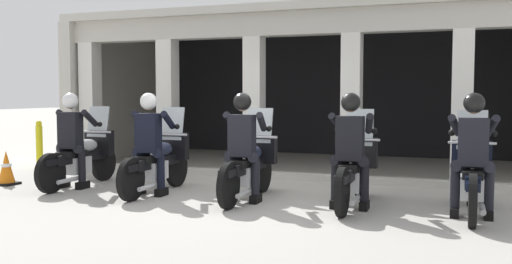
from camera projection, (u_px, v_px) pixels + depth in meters
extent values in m
plane|color=#A8A59E|center=(304.00, 172.00, 11.29)|extent=(80.00, 80.00, 0.00)
cube|color=black|center=(343.00, 94.00, 14.40)|extent=(10.55, 0.24, 3.11)
cube|color=#BCB7AD|center=(302.00, 23.00, 10.51)|extent=(10.55, 0.36, 0.44)
cube|color=#BCB7AD|center=(326.00, 20.00, 12.32)|extent=(10.55, 4.61, 0.16)
cube|color=#BCB7AD|center=(125.00, 94.00, 14.20)|extent=(0.30, 4.61, 3.11)
cube|color=silver|center=(91.00, 104.00, 12.25)|extent=(0.35, 0.36, 2.67)
cube|color=silver|center=(168.00, 105.00, 11.60)|extent=(0.35, 0.36, 2.67)
cube|color=silver|center=(254.00, 106.00, 10.94)|extent=(0.35, 0.36, 2.67)
cube|color=silver|center=(352.00, 107.00, 10.29)|extent=(0.35, 0.36, 2.67)
cube|color=silver|center=(462.00, 107.00, 9.63)|extent=(0.35, 0.36, 2.67)
cube|color=#B7B5AD|center=(294.00, 176.00, 10.23)|extent=(10.15, 0.24, 0.12)
cylinder|color=black|center=(104.00, 163.00, 10.11)|extent=(0.09, 0.64, 0.64)
cylinder|color=black|center=(50.00, 173.00, 8.80)|extent=(0.09, 0.64, 0.64)
cube|color=black|center=(103.00, 151.00, 10.10)|extent=(0.14, 0.44, 0.08)
cube|color=silver|center=(77.00, 165.00, 9.40)|extent=(0.28, 0.44, 0.28)
cube|color=black|center=(79.00, 157.00, 9.44)|extent=(0.18, 1.24, 0.16)
ellipsoid|color=#B2B2B7|center=(87.00, 145.00, 9.64)|extent=(0.26, 0.48, 0.22)
cube|color=black|center=(72.00, 154.00, 9.27)|extent=(0.24, 0.52, 0.10)
cube|color=black|center=(53.00, 162.00, 8.84)|extent=(0.16, 0.48, 0.10)
cylinder|color=silver|center=(101.00, 150.00, 10.04)|extent=(0.05, 0.24, 0.53)
cube|color=black|center=(99.00, 143.00, 9.97)|extent=(0.52, 0.16, 0.44)
sphere|color=silver|center=(103.00, 141.00, 10.06)|extent=(0.18, 0.18, 0.18)
cube|color=silver|center=(98.00, 122.00, 9.93)|extent=(0.40, 0.14, 0.54)
cylinder|color=silver|center=(96.00, 132.00, 9.87)|extent=(0.62, 0.04, 0.04)
cylinder|color=silver|center=(69.00, 180.00, 9.05)|extent=(0.07, 0.55, 0.07)
cube|color=black|center=(70.00, 130.00, 9.22)|extent=(0.36, 0.22, 0.60)
cube|color=black|center=(75.00, 129.00, 9.33)|extent=(0.05, 0.02, 0.32)
sphere|color=#936B51|center=(70.00, 103.00, 9.21)|extent=(0.21, 0.21, 0.21)
sphere|color=silver|center=(70.00, 101.00, 9.21)|extent=(0.26, 0.26, 0.26)
cylinder|color=black|center=(79.00, 149.00, 9.22)|extent=(0.26, 0.29, 0.17)
cylinder|color=black|center=(82.00, 166.00, 9.21)|extent=(0.12, 0.12, 0.53)
cube|color=black|center=(83.00, 185.00, 9.25)|extent=(0.11, 0.26, 0.12)
cylinder|color=black|center=(65.00, 148.00, 9.31)|extent=(0.26, 0.29, 0.17)
cylinder|color=black|center=(62.00, 165.00, 9.35)|extent=(0.12, 0.12, 0.53)
cube|color=black|center=(63.00, 184.00, 9.38)|extent=(0.11, 0.26, 0.12)
cylinder|color=black|center=(90.00, 118.00, 9.35)|extent=(0.19, 0.48, 0.31)
sphere|color=black|center=(100.00, 124.00, 9.54)|extent=(0.09, 0.09, 0.09)
cylinder|color=black|center=(68.00, 118.00, 9.50)|extent=(0.19, 0.48, 0.31)
sphere|color=black|center=(74.00, 124.00, 9.72)|extent=(0.09, 0.09, 0.09)
cylinder|color=black|center=(177.00, 168.00, 9.46)|extent=(0.09, 0.64, 0.64)
cylinder|color=black|center=(131.00, 180.00, 8.15)|extent=(0.09, 0.64, 0.64)
cube|color=black|center=(177.00, 155.00, 9.45)|extent=(0.14, 0.44, 0.08)
cube|color=silver|center=(154.00, 170.00, 8.76)|extent=(0.28, 0.44, 0.28)
cube|color=black|center=(155.00, 162.00, 8.79)|extent=(0.18, 1.24, 0.16)
ellipsoid|color=#1E2338|center=(162.00, 149.00, 8.99)|extent=(0.26, 0.48, 0.22)
cube|color=black|center=(149.00, 159.00, 8.62)|extent=(0.24, 0.52, 0.10)
cube|color=black|center=(133.00, 167.00, 8.19)|extent=(0.16, 0.48, 0.10)
cylinder|color=silver|center=(175.00, 154.00, 9.39)|extent=(0.05, 0.24, 0.53)
cube|color=black|center=(173.00, 146.00, 9.32)|extent=(0.52, 0.16, 0.44)
sphere|color=silver|center=(176.00, 144.00, 9.42)|extent=(0.18, 0.18, 0.18)
cube|color=silver|center=(172.00, 124.00, 9.28)|extent=(0.40, 0.14, 0.54)
cylinder|color=silver|center=(170.00, 134.00, 9.22)|extent=(0.62, 0.04, 0.04)
cylinder|color=silver|center=(149.00, 187.00, 8.40)|extent=(0.07, 0.55, 0.07)
cube|color=black|center=(148.00, 133.00, 8.57)|extent=(0.36, 0.22, 0.60)
cube|color=#591414|center=(152.00, 131.00, 8.69)|extent=(0.05, 0.02, 0.32)
sphere|color=tan|center=(149.00, 103.00, 8.56)|extent=(0.21, 0.21, 0.21)
sphere|color=silver|center=(149.00, 101.00, 8.56)|extent=(0.26, 0.26, 0.26)
cylinder|color=black|center=(157.00, 153.00, 8.57)|extent=(0.26, 0.29, 0.17)
cylinder|color=black|center=(161.00, 171.00, 8.56)|extent=(0.12, 0.12, 0.53)
cube|color=black|center=(161.00, 192.00, 8.60)|extent=(0.11, 0.26, 0.12)
cylinder|color=black|center=(141.00, 153.00, 8.66)|extent=(0.26, 0.29, 0.17)
cylinder|color=black|center=(138.00, 170.00, 8.70)|extent=(0.12, 0.12, 0.53)
cube|color=black|center=(139.00, 191.00, 8.73)|extent=(0.11, 0.26, 0.12)
cylinder|color=black|center=(168.00, 120.00, 8.70)|extent=(0.19, 0.48, 0.31)
sphere|color=black|center=(177.00, 126.00, 8.89)|extent=(0.09, 0.09, 0.09)
cylinder|color=black|center=(144.00, 120.00, 8.85)|extent=(0.19, 0.48, 0.31)
sphere|color=black|center=(148.00, 126.00, 9.07)|extent=(0.09, 0.09, 0.09)
cylinder|color=black|center=(263.00, 172.00, 8.92)|extent=(0.09, 0.64, 0.64)
cylinder|color=black|center=(229.00, 186.00, 7.61)|extent=(0.09, 0.64, 0.64)
cube|color=black|center=(263.00, 159.00, 8.90)|extent=(0.14, 0.44, 0.08)
cube|color=silver|center=(246.00, 176.00, 8.21)|extent=(0.28, 0.44, 0.28)
cube|color=black|center=(247.00, 166.00, 8.25)|extent=(0.18, 1.24, 0.16)
ellipsoid|color=#1E2338|center=(252.00, 153.00, 8.44)|extent=(0.26, 0.48, 0.22)
cube|color=black|center=(242.00, 163.00, 8.08)|extent=(0.24, 0.52, 0.10)
cube|color=black|center=(230.00, 172.00, 7.65)|extent=(0.16, 0.48, 0.10)
cylinder|color=silver|center=(261.00, 158.00, 8.84)|extent=(0.05, 0.24, 0.53)
cube|color=black|center=(260.00, 149.00, 8.78)|extent=(0.52, 0.16, 0.44)
sphere|color=silver|center=(262.00, 147.00, 8.87)|extent=(0.18, 0.18, 0.18)
cube|color=silver|center=(260.00, 125.00, 8.73)|extent=(0.40, 0.14, 0.54)
cylinder|color=silver|center=(258.00, 137.00, 8.67)|extent=(0.62, 0.04, 0.04)
cylinder|color=silver|center=(245.00, 193.00, 7.86)|extent=(0.07, 0.55, 0.07)
cube|color=black|center=(242.00, 136.00, 8.03)|extent=(0.36, 0.22, 0.60)
cube|color=#14193F|center=(245.00, 134.00, 8.14)|extent=(0.05, 0.02, 0.32)
sphere|color=tan|center=(242.00, 104.00, 8.02)|extent=(0.21, 0.21, 0.21)
sphere|color=black|center=(242.00, 102.00, 8.02)|extent=(0.26, 0.26, 0.26)
cylinder|color=black|center=(252.00, 157.00, 8.02)|extent=(0.26, 0.29, 0.17)
cylinder|color=black|center=(255.00, 176.00, 8.02)|extent=(0.12, 0.12, 0.53)
cube|color=black|center=(256.00, 199.00, 8.05)|extent=(0.11, 0.26, 0.12)
cylinder|color=black|center=(233.00, 157.00, 8.12)|extent=(0.26, 0.29, 0.17)
cylinder|color=black|center=(230.00, 175.00, 8.16)|extent=(0.12, 0.12, 0.53)
cube|color=black|center=(230.00, 197.00, 8.19)|extent=(0.11, 0.26, 0.12)
cylinder|color=black|center=(262.00, 122.00, 8.16)|extent=(0.19, 0.48, 0.31)
sphere|color=black|center=(269.00, 129.00, 8.35)|extent=(0.09, 0.09, 0.09)
cylinder|color=black|center=(234.00, 121.00, 8.31)|extent=(0.19, 0.48, 0.31)
sphere|color=black|center=(237.00, 128.00, 8.53)|extent=(0.09, 0.09, 0.09)
cylinder|color=black|center=(361.00, 177.00, 8.43)|extent=(0.09, 0.64, 0.64)
cylinder|color=black|center=(342.00, 192.00, 7.12)|extent=(0.09, 0.64, 0.64)
cube|color=black|center=(361.00, 163.00, 8.42)|extent=(0.14, 0.44, 0.08)
cube|color=silver|center=(352.00, 181.00, 7.72)|extent=(0.28, 0.44, 0.28)
cube|color=black|center=(352.00, 171.00, 7.76)|extent=(0.18, 1.24, 0.16)
ellipsoid|color=#B2B2B7|center=(355.00, 156.00, 7.96)|extent=(0.26, 0.48, 0.22)
cube|color=black|center=(350.00, 168.00, 7.59)|extent=(0.24, 0.52, 0.10)
cube|color=black|center=(343.00, 178.00, 7.16)|extent=(0.16, 0.48, 0.10)
cylinder|color=silver|center=(360.00, 161.00, 8.36)|extent=(0.05, 0.24, 0.53)
cube|color=black|center=(360.00, 153.00, 8.29)|extent=(0.52, 0.16, 0.44)
sphere|color=silver|center=(361.00, 151.00, 8.38)|extent=(0.18, 0.18, 0.18)
cube|color=silver|center=(360.00, 127.00, 8.25)|extent=(0.40, 0.14, 0.54)
cylinder|color=silver|center=(359.00, 140.00, 8.18)|extent=(0.62, 0.04, 0.04)
cylinder|color=silver|center=(356.00, 200.00, 7.37)|extent=(0.07, 0.55, 0.07)
cube|color=black|center=(350.00, 138.00, 7.54)|extent=(0.36, 0.22, 0.60)
cube|color=black|center=(352.00, 136.00, 7.65)|extent=(0.05, 0.02, 0.32)
sphere|color=#936B51|center=(351.00, 105.00, 7.53)|extent=(0.21, 0.21, 0.21)
sphere|color=black|center=(351.00, 102.00, 7.53)|extent=(0.26, 0.26, 0.26)
cylinder|color=black|center=(360.00, 161.00, 7.53)|extent=(0.26, 0.29, 0.17)
cylinder|color=black|center=(365.00, 182.00, 7.53)|extent=(0.12, 0.12, 0.53)
cube|color=black|center=(364.00, 206.00, 7.56)|extent=(0.11, 0.26, 0.12)
cylinder|color=black|center=(340.00, 161.00, 7.63)|extent=(0.26, 0.29, 0.17)
cylinder|color=black|center=(335.00, 180.00, 7.67)|extent=(0.12, 0.12, 0.53)
cube|color=black|center=(335.00, 204.00, 7.70)|extent=(0.11, 0.26, 0.12)
cylinder|color=black|center=(369.00, 124.00, 7.67)|extent=(0.19, 0.48, 0.31)
sphere|color=black|center=(374.00, 131.00, 7.86)|extent=(0.09, 0.09, 0.09)
cylinder|color=black|center=(338.00, 123.00, 7.82)|extent=(0.19, 0.48, 0.31)
sphere|color=black|center=(338.00, 130.00, 8.04)|extent=(0.09, 0.09, 0.09)
cylinder|color=black|center=(471.00, 183.00, 7.86)|extent=(0.09, 0.64, 0.64)
cylinder|color=black|center=(473.00, 201.00, 6.55)|extent=(0.09, 0.64, 0.64)
cube|color=black|center=(471.00, 168.00, 7.85)|extent=(0.14, 0.44, 0.08)
cube|color=silver|center=(472.00, 188.00, 7.16)|extent=(0.28, 0.44, 0.28)
cube|color=black|center=(472.00, 177.00, 7.20)|extent=(0.18, 1.24, 0.16)
ellipsoid|color=#1E2338|center=(472.00, 161.00, 7.39)|extent=(0.26, 0.48, 0.22)
cube|color=black|center=(472.00, 174.00, 7.02)|extent=(0.24, 0.52, 0.10)
cube|color=black|center=(473.00, 185.00, 6.60)|extent=(0.16, 0.48, 0.10)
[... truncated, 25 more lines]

